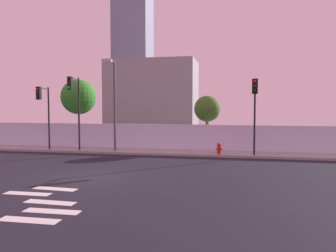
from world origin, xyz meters
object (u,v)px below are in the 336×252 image
object	(u,v)px
street_lamp_curbside	(114,98)
fire_hydrant	(219,148)
traffic_light_right	(255,100)
roadside_tree_leftmost	(79,97)
traffic_light_left	(74,98)
roadside_tree_midleft	(207,109)
traffic_light_center	(43,104)

from	to	relation	value
street_lamp_curbside	fire_hydrant	size ratio (longest dim) A/B	8.31
traffic_light_right	fire_hydrant	xyz separation A→B (m)	(-2.18, 0.57, -3.07)
fire_hydrant	roadside_tree_leftmost	bearing A→B (deg)	165.23
traffic_light_right	roadside_tree_leftmost	distance (m)	13.94
traffic_light_left	roadside_tree_midleft	bearing A→B (deg)	20.43
traffic_light_right	roadside_tree_midleft	world-z (taller)	traffic_light_right
traffic_light_right	fire_hydrant	distance (m)	3.81
traffic_light_center	roadside_tree_midleft	xyz separation A→B (m)	(11.28, 3.39, -0.36)
traffic_light_center	roadside_tree_leftmost	size ratio (longest dim) A/B	0.83
traffic_light_left	fire_hydrant	world-z (taller)	traffic_light_left
fire_hydrant	traffic_light_center	bearing A→B (deg)	-178.06
traffic_light_right	fire_hydrant	world-z (taller)	traffic_light_right
roadside_tree_leftmost	roadside_tree_midleft	xyz separation A→B (m)	(10.27, 0.00, -0.96)
roadside_tree_leftmost	roadside_tree_midleft	size ratio (longest dim) A/B	1.34
street_lamp_curbside	roadside_tree_midleft	world-z (taller)	street_lamp_curbside
street_lamp_curbside	traffic_light_right	bearing A→B (deg)	-3.92
traffic_light_left	fire_hydrant	size ratio (longest dim) A/B	6.87
traffic_light_center	traffic_light_right	world-z (taller)	traffic_light_right
traffic_light_left	street_lamp_curbside	xyz separation A→B (m)	(2.72, 0.43, -0.03)
fire_hydrant	traffic_light_right	bearing A→B (deg)	-14.57
street_lamp_curbside	roadside_tree_leftmost	size ratio (longest dim) A/B	1.15
traffic_light_center	fire_hydrant	size ratio (longest dim) A/B	5.99
traffic_light_left	street_lamp_curbside	bearing A→B (deg)	8.93
roadside_tree_leftmost	traffic_light_left	bearing A→B (deg)	-68.00
roadside_tree_midleft	traffic_light_left	bearing A→B (deg)	-159.57
traffic_light_center	roadside_tree_leftmost	world-z (taller)	roadside_tree_leftmost
fire_hydrant	roadside_tree_midleft	distance (m)	4.02
street_lamp_curbside	traffic_light_center	bearing A→B (deg)	-174.44
traffic_light_center	roadside_tree_midleft	size ratio (longest dim) A/B	1.10
traffic_light_left	traffic_light_center	distance (m)	2.39
traffic_light_center	roadside_tree_midleft	bearing A→B (deg)	16.74
traffic_light_left	roadside_tree_midleft	size ratio (longest dim) A/B	1.27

